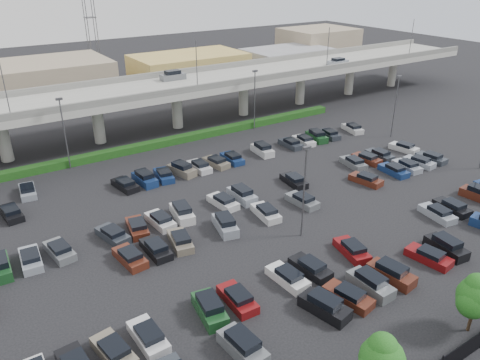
# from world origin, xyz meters

# --- Properties ---
(ground) EXTENTS (280.00, 280.00, 0.00)m
(ground) POSITION_xyz_m (0.00, 0.00, 0.00)
(ground) COLOR black
(overpass) EXTENTS (150.00, 13.00, 15.80)m
(overpass) POSITION_xyz_m (-0.21, 32.01, 6.97)
(overpass) COLOR #9C9C94
(overpass) RESTS_ON ground
(hedge) EXTENTS (66.00, 1.60, 1.10)m
(hedge) POSITION_xyz_m (0.00, 25.00, 0.55)
(hedge) COLOR #133F12
(hedge) RESTS_ON ground
(fence) EXTENTS (70.00, 0.10, 2.00)m
(fence) POSITION_xyz_m (-0.05, -28.00, 0.90)
(fence) COLOR black
(fence) RESTS_ON ground
(tree_row) EXTENTS (65.07, 3.66, 5.94)m
(tree_row) POSITION_xyz_m (0.70, -26.53, 3.52)
(tree_row) COLOR #332316
(tree_row) RESTS_ON ground
(parked_cars) EXTENTS (63.08, 41.63, 1.67)m
(parked_cars) POSITION_xyz_m (-0.44, -3.69, 0.61)
(parked_cars) COLOR #2A2F37
(parked_cars) RESTS_ON ground
(light_poles) EXTENTS (66.90, 48.38, 10.30)m
(light_poles) POSITION_xyz_m (-4.13, 2.00, 6.24)
(light_poles) COLOR #494A4E
(light_poles) RESTS_ON ground
(distant_buildings) EXTENTS (138.00, 24.00, 9.00)m
(distant_buildings) POSITION_xyz_m (12.38, 61.81, 3.74)
(distant_buildings) COLOR gray
(distant_buildings) RESTS_ON ground
(comm_tower) EXTENTS (2.40, 2.40, 30.00)m
(comm_tower) POSITION_xyz_m (4.00, 74.00, 15.61)
(comm_tower) COLOR #494A4E
(comm_tower) RESTS_ON ground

